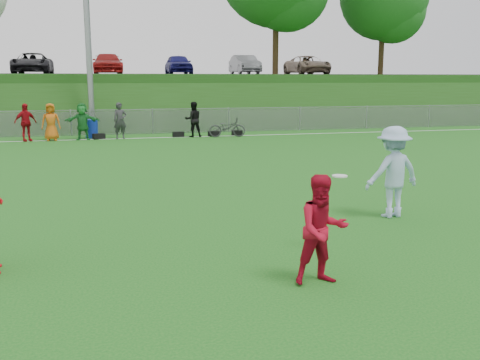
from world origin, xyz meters
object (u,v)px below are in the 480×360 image
object	(u,v)px
player_blue	(393,172)
frisbee	(340,176)
player_red_center	(322,230)
bicycle	(227,127)
recycling_bin	(92,129)

from	to	relation	value
player_blue	frisbee	size ratio (longest dim) A/B	7.48
player_red_center	player_blue	xyz separation A→B (m)	(2.79, 3.04, 0.16)
frisbee	bicycle	distance (m)	17.56
frisbee	player_red_center	bearing A→B (deg)	-122.59
recycling_bin	bicycle	size ratio (longest dim) A/B	0.49
player_blue	bicycle	size ratio (longest dim) A/B	1.05
player_red_center	recycling_bin	world-z (taller)	player_red_center
bicycle	player_red_center	bearing A→B (deg)	175.82
frisbee	bicycle	size ratio (longest dim) A/B	0.14
player_red_center	bicycle	bearing A→B (deg)	79.88
player_red_center	player_blue	world-z (taller)	player_blue
recycling_bin	bicycle	distance (m)	6.46
player_red_center	bicycle	world-z (taller)	player_red_center
frisbee	recycling_bin	xyz separation A→B (m)	(-4.25, 18.61, -0.80)
player_red_center	player_blue	bearing A→B (deg)	46.17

